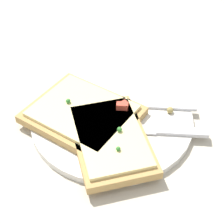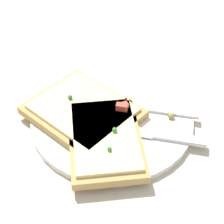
{
  "view_description": "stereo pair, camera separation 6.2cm",
  "coord_description": "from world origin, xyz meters",
  "views": [
    {
      "loc": [
        0.07,
        -0.45,
        0.44
      ],
      "look_at": [
        0.0,
        0.0,
        0.02
      ],
      "focal_mm": 60.0,
      "sensor_mm": 36.0,
      "label": 1
    },
    {
      "loc": [
        0.13,
        -0.43,
        0.44
      ],
      "look_at": [
        0.0,
        0.0,
        0.02
      ],
      "focal_mm": 60.0,
      "sensor_mm": 36.0,
      "label": 2
    }
  ],
  "objects": [
    {
      "name": "ground_plane",
      "position": [
        0.0,
        0.0,
        0.0
      ],
      "size": [
        4.0,
        4.0,
        0.0
      ],
      "primitive_type": "plane",
      "color": "#BCB29E"
    },
    {
      "name": "pizza_slice_main",
      "position": [
        -0.05,
        -0.01,
        0.02
      ],
      "size": [
        0.21,
        0.2,
        0.03
      ],
      "rotation": [
        0.0,
        0.0,
        5.85
      ],
      "color": "tan",
      "rests_on": "plate"
    },
    {
      "name": "fork",
      "position": [
        0.02,
        0.03,
        0.01
      ],
      "size": [
        0.22,
        0.04,
        0.01
      ],
      "rotation": [
        0.0,
        0.0,
        3.23
      ],
      "color": "silver",
      "rests_on": "plate"
    },
    {
      "name": "plate",
      "position": [
        0.0,
        0.0,
        0.01
      ],
      "size": [
        0.27,
        0.27,
        0.01
      ],
      "color": "silver",
      "rests_on": "ground"
    },
    {
      "name": "knife",
      "position": [
        0.07,
        -0.02,
        0.01
      ],
      "size": [
        0.22,
        0.04,
        0.01
      ],
      "rotation": [
        0.0,
        0.0,
        3.23
      ],
      "color": "silver",
      "rests_on": "plate"
    },
    {
      "name": "crumb_scatter",
      "position": [
        0.07,
        0.02,
        0.02
      ],
      "size": [
        0.16,
        0.06,
        0.01
      ],
      "color": "#B98745",
      "rests_on": "plate"
    },
    {
      "name": "pizza_slice_corner",
      "position": [
        0.01,
        -0.06,
        0.02
      ],
      "size": [
        0.17,
        0.2,
        0.03
      ],
      "rotation": [
        0.0,
        0.0,
        5.13
      ],
      "color": "tan",
      "rests_on": "plate"
    }
  ]
}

